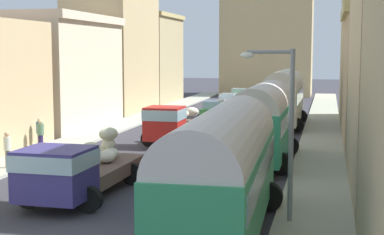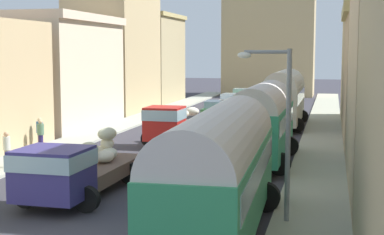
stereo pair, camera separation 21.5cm
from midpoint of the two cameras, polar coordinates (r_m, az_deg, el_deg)
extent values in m
plane|color=#36343D|center=(41.24, 2.83, -1.09)|extent=(154.00, 154.00, 0.00)
cube|color=#A8AB9D|center=(43.17, -6.66, -0.69)|extent=(2.50, 70.00, 0.14)
cube|color=#ADAE97|center=(40.50, 12.95, -1.29)|extent=(2.50, 70.00, 0.14)
cube|color=beige|center=(42.70, -12.89, 4.07)|extent=(5.78, 11.06, 7.50)
cube|color=beige|center=(42.73, -13.03, 9.48)|extent=(6.36, 11.06, 0.56)
cube|color=tan|center=(52.61, -7.57, 7.04)|extent=(5.69, 9.91, 11.96)
cube|color=tan|center=(61.76, -3.71, 5.61)|extent=(4.55, 9.39, 8.97)
cube|color=tan|center=(61.86, -3.74, 9.95)|extent=(5.00, 9.39, 0.41)
cube|color=tan|center=(45.73, 17.99, 7.02)|extent=(5.00, 10.35, 12.21)
cube|color=tan|center=(73.15, 7.73, 7.12)|extent=(11.03, 6.47, 12.60)
cube|color=tan|center=(72.12, 4.53, 8.79)|extent=(2.75, 2.75, 16.66)
cube|color=tan|center=(71.29, 10.74, 8.72)|extent=(2.75, 2.75, 16.66)
cube|color=#329861|center=(17.00, 3.10, -6.59)|extent=(2.66, 10.05, 2.21)
cylinder|color=silver|center=(16.78, 3.12, -2.92)|extent=(2.61, 9.85, 2.29)
cube|color=#99B7C6|center=(16.89, 3.11, -4.98)|extent=(2.68, 9.25, 0.71)
cylinder|color=black|center=(20.40, 1.31, -7.54)|extent=(1.00, 0.35, 1.00)
cylinder|color=black|center=(20.13, 7.59, -7.79)|extent=(1.00, 0.35, 1.00)
cube|color=#329D74|center=(28.37, 7.20, -1.25)|extent=(2.38, 8.12, 2.28)
cylinder|color=silver|center=(28.24, 7.23, 1.04)|extent=(2.33, 7.96, 2.27)
cube|color=#99B7C6|center=(28.31, 7.21, -0.25)|extent=(2.42, 7.48, 0.73)
cylinder|color=black|center=(31.15, 5.72, -2.66)|extent=(1.00, 0.35, 1.00)
cylinder|color=black|center=(30.91, 9.76, -2.80)|extent=(1.00, 0.35, 1.00)
cylinder|color=black|center=(26.26, 4.10, -4.37)|extent=(1.00, 0.35, 1.00)
cylinder|color=black|center=(25.98, 8.90, -4.55)|extent=(1.00, 0.35, 1.00)
cube|color=beige|center=(42.29, 9.26, 1.41)|extent=(2.39, 8.93, 2.49)
cylinder|color=silver|center=(42.20, 9.29, 3.09)|extent=(2.34, 8.75, 2.29)
cube|color=#99B7C6|center=(42.25, 9.27, 2.15)|extent=(2.43, 8.22, 0.80)
cylinder|color=black|center=(45.26, 8.12, 0.17)|extent=(1.00, 0.35, 1.00)
cylinder|color=black|center=(45.09, 10.93, 0.09)|extent=(1.00, 0.35, 1.00)
cylinder|color=black|center=(39.80, 7.29, -0.68)|extent=(1.00, 0.35, 1.00)
cylinder|color=black|center=(39.61, 10.49, -0.77)|extent=(1.00, 0.35, 1.00)
cube|color=navy|center=(20.33, -13.25, -5.40)|extent=(2.33, 2.20, 1.74)
cube|color=#99B7C6|center=(20.24, -13.29, -4.05)|extent=(2.38, 2.29, 0.56)
cube|color=brown|center=(23.58, -9.16, -5.13)|extent=(2.38, 5.00, 0.55)
ellipsoid|color=silver|center=(24.45, -7.90, -3.49)|extent=(1.02, 1.07, 0.46)
ellipsoid|color=silver|center=(23.57, -8.38, -3.84)|extent=(0.78, 1.00, 0.49)
ellipsoid|color=beige|center=(24.74, -8.68, -3.34)|extent=(0.68, 0.85, 0.50)
ellipsoid|color=beige|center=(22.66, -10.75, -3.35)|extent=(0.87, 0.94, 0.51)
ellipsoid|color=silver|center=(24.65, -8.12, -2.54)|extent=(0.71, 0.84, 0.50)
ellipsoid|color=beige|center=(23.31, -9.86, -3.03)|extent=(0.86, 0.71, 0.52)
ellipsoid|color=beige|center=(24.44, -8.12, -1.60)|extent=(0.91, 1.07, 0.54)
cylinder|color=black|center=(20.17, -10.06, -7.95)|extent=(0.90, 0.31, 0.90)
cylinder|color=black|center=(21.21, -15.75, -7.38)|extent=(0.90, 0.31, 0.90)
cylinder|color=black|center=(24.01, -5.77, -5.54)|extent=(0.90, 0.32, 0.90)
cylinder|color=black|center=(24.89, -10.76, -5.19)|extent=(0.90, 0.32, 0.90)
cube|color=red|center=(32.89, -2.53, -0.58)|extent=(2.05, 2.00, 1.89)
cube|color=#99B7C6|center=(32.83, -2.54, 0.34)|extent=(2.09, 2.08, 0.60)
cube|color=#4F3E37|center=(36.14, -1.01, -1.00)|extent=(2.07, 4.67, 0.55)
ellipsoid|color=beige|center=(37.36, -0.96, 0.07)|extent=(0.67, 0.85, 0.51)
ellipsoid|color=silver|center=(35.67, -1.59, -0.28)|extent=(1.03, 0.89, 0.46)
ellipsoid|color=beige|center=(37.56, -0.97, 0.13)|extent=(0.98, 0.92, 0.55)
ellipsoid|color=beige|center=(35.75, -0.71, 0.38)|extent=(0.78, 0.98, 0.52)
ellipsoid|color=silver|center=(37.02, 0.18, 0.61)|extent=(1.05, 0.89, 0.54)
ellipsoid|color=#E8E7C9|center=(34.90, -2.27, 0.12)|extent=(1.11, 0.97, 0.47)
cylinder|color=black|center=(32.91, -0.74, -2.23)|extent=(0.90, 0.31, 0.90)
cylinder|color=black|center=(33.49, -4.11, -2.09)|extent=(0.90, 0.31, 0.90)
cylinder|color=black|center=(36.73, 0.86, -1.31)|extent=(0.90, 0.31, 0.90)
cylinder|color=black|center=(37.25, -2.19, -1.21)|extent=(0.90, 0.31, 0.90)
cube|color=#459549|center=(46.77, 2.40, 0.59)|extent=(1.78, 4.21, 0.71)
cube|color=#94B4CD|center=(46.71, 2.40, 1.35)|extent=(1.51, 2.21, 0.53)
cylinder|color=black|center=(45.42, 3.15, -0.01)|extent=(0.60, 0.21, 0.60)
cylinder|color=black|center=(45.68, 1.14, 0.04)|extent=(0.60, 0.21, 0.60)
cylinder|color=black|center=(47.95, 3.60, 0.34)|extent=(0.60, 0.21, 0.60)
cylinder|color=black|center=(48.20, 1.69, 0.38)|extent=(0.60, 0.21, 0.60)
cube|color=silver|center=(55.13, 3.87, 1.49)|extent=(1.79, 4.41, 0.73)
cube|color=#97B5CC|center=(55.08, 3.88, 2.12)|extent=(1.51, 2.32, 0.49)
cylinder|color=black|center=(53.68, 4.39, 0.99)|extent=(0.60, 0.21, 0.60)
cylinder|color=black|center=(54.03, 2.73, 1.04)|extent=(0.60, 0.21, 0.60)
cylinder|color=black|center=(56.31, 4.96, 1.25)|extent=(0.60, 0.21, 0.60)
cylinder|color=black|center=(56.64, 3.38, 1.29)|extent=(0.60, 0.21, 0.60)
cube|color=#468C49|center=(61.04, 4.88, 2.02)|extent=(1.80, 3.80, 0.84)
cube|color=#96B6BD|center=(60.99, 4.89, 2.64)|extent=(1.50, 2.01, 0.48)
cylinder|color=black|center=(59.86, 5.52, 1.55)|extent=(0.60, 0.21, 0.60)
cylinder|color=black|center=(60.00, 4.03, 1.58)|extent=(0.60, 0.21, 0.60)
cylinder|color=black|center=(62.14, 5.69, 1.73)|extent=(0.60, 0.21, 0.60)
cylinder|color=black|center=(62.28, 4.26, 1.76)|extent=(0.60, 0.21, 0.60)
cube|color=#A83128|center=(24.56, -0.77, -4.72)|extent=(1.81, 3.78, 0.79)
cube|color=#9BB0C6|center=(24.45, -0.78, -3.28)|extent=(1.49, 2.01, 0.46)
cylinder|color=black|center=(25.93, -1.55, -4.95)|extent=(0.60, 0.21, 0.60)
cylinder|color=black|center=(25.47, 1.69, -5.16)|extent=(0.60, 0.21, 0.60)
cylinder|color=black|center=(23.85, -3.41, -5.97)|extent=(0.60, 0.21, 0.60)
cylinder|color=black|center=(23.34, 0.09, -6.24)|extent=(0.60, 0.21, 0.60)
cube|color=silver|center=(47.97, 6.50, 0.75)|extent=(1.66, 3.89, 0.79)
cube|color=#96BCC4|center=(47.91, 6.51, 1.50)|extent=(1.44, 2.03, 0.47)
cylinder|color=black|center=(49.28, 5.73, 0.49)|extent=(0.60, 0.21, 0.60)
cylinder|color=black|center=(49.12, 7.57, 0.44)|extent=(0.60, 0.21, 0.60)
cylinder|color=black|center=(46.92, 5.37, 0.19)|extent=(0.60, 0.21, 0.60)
cylinder|color=black|center=(46.75, 7.31, 0.14)|extent=(0.60, 0.21, 0.60)
cube|color=#489555|center=(55.48, 7.67, 1.47)|extent=(1.59, 3.94, 0.72)
cube|color=#8EACCB|center=(55.43, 7.68, 2.09)|extent=(1.40, 2.05, 0.49)
cylinder|color=black|center=(56.81, 7.00, 1.27)|extent=(0.60, 0.21, 0.60)
cylinder|color=black|center=(56.64, 8.59, 1.23)|extent=(0.60, 0.21, 0.60)
cylinder|color=black|center=(54.40, 6.69, 1.04)|extent=(0.60, 0.21, 0.60)
cylinder|color=black|center=(54.23, 8.36, 1.00)|extent=(0.60, 0.21, 0.60)
cylinder|color=#251C4F|center=(32.79, -14.48, -3.14)|extent=(0.21, 0.21, 0.14)
cylinder|color=#251C4F|center=(32.72, -14.50, -2.34)|extent=(0.27, 0.27, 0.78)
cylinder|color=#527659|center=(32.62, -14.53, -1.14)|extent=(0.41, 0.41, 0.60)
sphere|color=tan|center=(32.57, -14.55, -0.42)|extent=(0.23, 0.23, 0.23)
cylinder|color=slate|center=(33.41, -14.58, -2.96)|extent=(0.20, 0.20, 0.14)
cylinder|color=slate|center=(33.34, -14.60, -2.17)|extent=(0.26, 0.26, 0.80)
cylinder|color=#386290|center=(33.24, -14.63, -0.94)|extent=(0.40, 0.40, 0.64)
sphere|color=tan|center=(33.19, -14.66, -0.20)|extent=(0.22, 0.22, 0.22)
cylinder|color=#78735B|center=(28.03, -17.54, -4.86)|extent=(0.19, 0.19, 0.14)
cylinder|color=#78735B|center=(27.94, -17.58, -3.90)|extent=(0.30, 0.30, 0.82)
cylinder|color=silver|center=(27.82, -17.63, -2.45)|extent=(0.47, 0.47, 0.62)
sphere|color=tan|center=(27.76, -17.66, -1.58)|extent=(0.23, 0.23, 0.23)
cylinder|color=gray|center=(18.23, 9.79, -2.03)|extent=(0.16, 0.16, 5.55)
cylinder|color=gray|center=(18.09, 7.74, 6.44)|extent=(1.40, 0.11, 0.11)
ellipsoid|color=silver|center=(18.17, 5.53, 6.15)|extent=(0.44, 0.28, 0.20)
camera|label=1|loc=(0.11, -89.81, 0.02)|focal=54.02mm
camera|label=2|loc=(0.11, 90.19, -0.02)|focal=54.02mm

